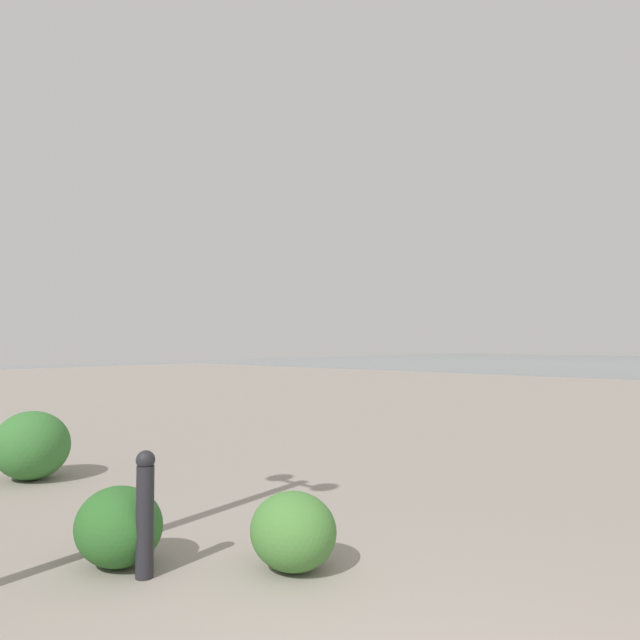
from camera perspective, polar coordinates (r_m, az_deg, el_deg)
The scene contains 4 objects.
bollard_near at distance 4.45m, azimuth -16.31°, elevation -17.05°, with size 0.13×0.13×0.86m.
shrub_low at distance 7.89m, azimuth -25.75°, elevation -10.68°, with size 0.93×0.84×0.79m.
shrub_round at distance 4.47m, azimuth -2.58°, elevation -19.42°, with size 0.64×0.58×0.54m.
shrub_wide at distance 4.76m, azimuth -18.59°, elevation -18.10°, with size 0.66×0.60×0.56m.
Camera 1 is at (-1.10, 1.66, 1.60)m, focal length 33.64 mm.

